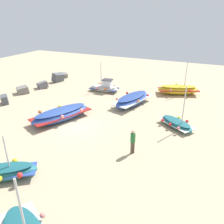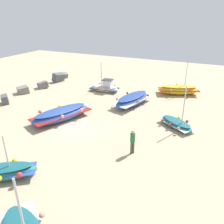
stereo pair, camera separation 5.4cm
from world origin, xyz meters
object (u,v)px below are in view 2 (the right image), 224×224
object	(u,v)px
person_walking	(133,140)
fishing_boat_5	(105,87)
fishing_boat_0	(132,100)
fishing_boat_1	(3,172)
fishing_boat_3	(61,114)
fishing_boat_6	(176,124)
fishing_boat_4	(178,90)

from	to	relation	value
person_walking	fishing_boat_5	bearing A→B (deg)	157.84
fishing_boat_0	fishing_boat_5	bearing A→B (deg)	73.84
fishing_boat_1	person_walking	world-z (taller)	fishing_boat_1
fishing_boat_0	fishing_boat_5	world-z (taller)	fishing_boat_5
fishing_boat_3	fishing_boat_5	bearing A→B (deg)	23.28
fishing_boat_0	fishing_boat_6	distance (m)	5.74
fishing_boat_5	person_walking	bearing A→B (deg)	-58.86
fishing_boat_1	fishing_boat_3	world-z (taller)	fishing_boat_1
fishing_boat_0	fishing_boat_4	bearing A→B (deg)	-20.02
fishing_boat_3	fishing_boat_4	world-z (taller)	fishing_boat_4
fishing_boat_0	person_walking	size ratio (longest dim) A/B	3.04
fishing_boat_3	person_walking	bearing A→B (deg)	-83.74
fishing_boat_1	fishing_boat_6	world-z (taller)	fishing_boat_6
fishing_boat_3	fishing_boat_5	distance (m)	8.40
fishing_boat_4	fishing_boat_6	size ratio (longest dim) A/B	1.35
fishing_boat_0	fishing_boat_5	distance (m)	5.05
fishing_boat_4	fishing_boat_5	size ratio (longest dim) A/B	1.38
fishing_boat_5	fishing_boat_0	bearing A→B (deg)	-34.14
fishing_boat_3	person_walking	size ratio (longest dim) A/B	3.31
fishing_boat_5	fishing_boat_3	bearing A→B (deg)	-93.07
fishing_boat_4	fishing_boat_5	xyz separation A→B (m)	(-2.56, 7.89, -0.07)
fishing_boat_0	person_walking	world-z (taller)	person_walking
fishing_boat_6	fishing_boat_4	bearing A→B (deg)	-46.69
fishing_boat_3	fishing_boat_4	bearing A→B (deg)	-12.65
person_walking	fishing_boat_6	bearing A→B (deg)	101.91
fishing_boat_6	person_walking	bearing A→B (deg)	102.83
fishing_boat_5	fishing_boat_4	bearing A→B (deg)	14.57
fishing_boat_1	fishing_boat_4	xyz separation A→B (m)	(18.43, -6.26, 0.12)
fishing_boat_3	fishing_boat_4	xyz separation A→B (m)	(10.95, -7.84, 0.01)
fishing_boat_0	fishing_boat_3	bearing A→B (deg)	158.13
fishing_boat_3	fishing_boat_1	bearing A→B (deg)	-145.08
person_walking	fishing_boat_3	bearing A→B (deg)	-163.39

